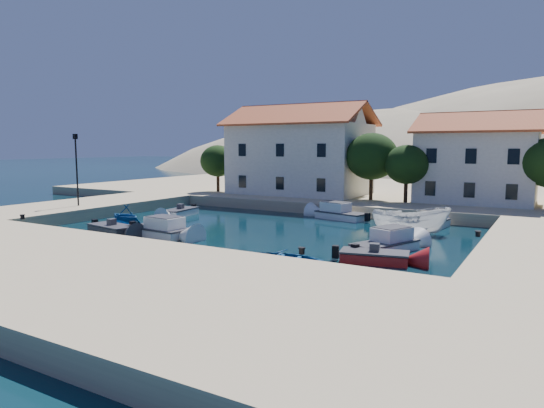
{
  "coord_description": "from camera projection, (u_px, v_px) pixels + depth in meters",
  "views": [
    {
      "loc": [
        18.33,
        -19.69,
        6.18
      ],
      "look_at": [
        0.7,
        10.44,
        2.0
      ],
      "focal_mm": 32.0,
      "sensor_mm": 36.0,
      "label": 1
    }
  ],
  "objects": [
    {
      "name": "trees",
      "position": [
        387.0,
        160.0,
        45.78
      ],
      "size": [
        37.3,
        5.3,
        6.45
      ],
      "color": "#382314",
      "rests_on": "quay_north"
    },
    {
      "name": "lamppost",
      "position": [
        76.0,
        163.0,
        41.87
      ],
      "size": [
        0.35,
        0.25,
        6.22
      ],
      "color": "black",
      "rests_on": "quay_west"
    },
    {
      "name": "cabin_cruiser_north",
      "position": [
        341.0,
        214.0,
        41.13
      ],
      "size": [
        4.76,
        2.9,
        1.6
      ],
      "rotation": [
        0.0,
        0.0,
        2.89
      ],
      "color": "white",
      "rests_on": "ground"
    },
    {
      "name": "motorboat_red_se",
      "position": [
        374.0,
        257.0,
        25.78
      ],
      "size": [
        3.83,
        2.34,
        1.25
      ],
      "rotation": [
        0.0,
        0.0,
        0.22
      ],
      "color": "maroon",
      "rests_on": "ground"
    },
    {
      "name": "motorboat_white_west",
      "position": [
        181.0,
        212.0,
        43.33
      ],
      "size": [
        2.0,
        3.78,
        1.25
      ],
      "rotation": [
        0.0,
        0.0,
        -1.46
      ],
      "color": "white",
      "rests_on": "ground"
    },
    {
      "name": "building_mid",
      "position": [
        477.0,
        156.0,
        45.02
      ],
      "size": [
        10.5,
        8.4,
        8.3
      ],
      "color": "beige",
      "rests_on": "quay_north"
    },
    {
      "name": "quay_south",
      "position": [
        73.0,
        274.0,
        21.6
      ],
      "size": [
        52.0,
        12.0,
        1.0
      ],
      "primitive_type": "cube",
      "color": "tan",
      "rests_on": "ground"
    },
    {
      "name": "quay_north",
      "position": [
        397.0,
        194.0,
        58.31
      ],
      "size": [
        80.0,
        36.0,
        1.0
      ],
      "primitive_type": "cube",
      "color": "tan",
      "rests_on": "ground"
    },
    {
      "name": "ground",
      "position": [
        166.0,
        258.0,
        26.8
      ],
      "size": [
        400.0,
        400.0,
        0.0
      ],
      "primitive_type": "plane",
      "color": "black",
      "rests_on": "ground"
    },
    {
      "name": "cabin_cruiser_south",
      "position": [
        158.0,
        229.0,
        33.35
      ],
      "size": [
        4.77,
        2.36,
        1.6
      ],
      "rotation": [
        0.0,
        0.0,
        -0.09
      ],
      "color": "white",
      "rests_on": "ground"
    },
    {
      "name": "building_left",
      "position": [
        300.0,
        148.0,
        53.1
      ],
      "size": [
        14.7,
        9.45,
        9.7
      ],
      "color": "beige",
      "rests_on": "quay_north"
    },
    {
      "name": "boat_east",
      "position": [
        411.0,
        234.0,
        34.11
      ],
      "size": [
        5.79,
        4.13,
        2.1
      ],
      "primitive_type": "imported",
      "rotation": [
        0.0,
        0.0,
        2.0
      ],
      "color": "white",
      "rests_on": "ground"
    },
    {
      "name": "rowboat_west",
      "position": [
        126.0,
        225.0,
        38.36
      ],
      "size": [
        3.88,
        3.52,
        1.77
      ],
      "primitive_type": "imported",
      "rotation": [
        0.0,
        0.0,
        -1.78
      ],
      "color": "#1B5896",
      "rests_on": "ground"
    },
    {
      "name": "motorboat_grey_sw",
      "position": [
        112.0,
        229.0,
        34.43
      ],
      "size": [
        4.01,
        2.26,
        1.25
      ],
      "rotation": [
        0.0,
        0.0,
        -0.16
      ],
      "color": "#37373C",
      "rests_on": "ground"
    },
    {
      "name": "rowboat_south",
      "position": [
        283.0,
        265.0,
        25.33
      ],
      "size": [
        4.91,
        3.94,
        0.91
      ],
      "primitive_type": "imported",
      "rotation": [
        0.0,
        0.0,
        1.77
      ],
      "color": "#1B5896",
      "rests_on": "ground"
    },
    {
      "name": "cabin_cruiser_east",
      "position": [
        385.0,
        244.0,
        28.36
      ],
      "size": [
        3.27,
        4.75,
        1.6
      ],
      "rotation": [
        0.0,
        0.0,
        1.2
      ],
      "color": "white",
      "rests_on": "ground"
    },
    {
      "name": "bollards",
      "position": [
        247.0,
        232.0,
        28.58
      ],
      "size": [
        29.36,
        9.56,
        0.3
      ],
      "color": "black",
      "rests_on": "ground"
    },
    {
      "name": "quay_west",
      "position": [
        86.0,
        208.0,
        44.84
      ],
      "size": [
        8.0,
        20.0,
        1.0
      ],
      "primitive_type": "cube",
      "color": "tan",
      "rests_on": "ground"
    },
    {
      "name": "motorboat_white_ne",
      "position": [
        433.0,
        224.0,
        36.7
      ],
      "size": [
        1.94,
        3.49,
        1.25
      ],
      "rotation": [
        0.0,
        0.0,
        1.45
      ],
      "color": "white",
      "rests_on": "ground"
    }
  ]
}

